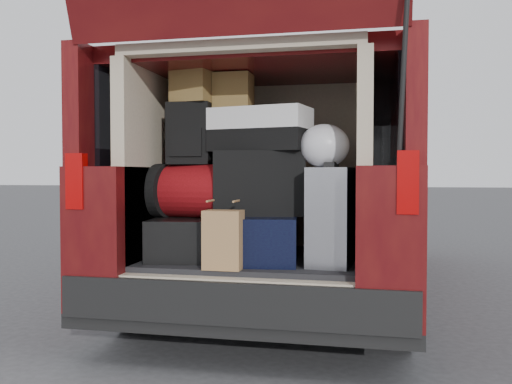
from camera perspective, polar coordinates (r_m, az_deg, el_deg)
ground at (r=3.24m, az=-1.04°, el=-17.20°), size 80.00×80.00×0.00m
minivan at (r=4.88m, az=3.89°, el=0.20°), size 1.90×5.35×2.77m
load_floor at (r=3.42m, az=0.02°, el=-11.35°), size 1.24×1.05×0.55m
black_hardshell at (r=3.34m, az=-6.79°, el=-4.75°), size 0.53×0.67×0.24m
navy_hardshell at (r=3.20m, az=-0.12°, el=-4.83°), size 0.56×0.66×0.27m
silver_roller at (r=3.05m, az=7.93°, el=-2.56°), size 0.26×0.38×0.54m
kraft_bag at (r=2.91m, az=-3.46°, el=-5.04°), size 0.21×0.13×0.32m
red_duffel at (r=3.32m, az=-6.38°, el=0.11°), size 0.55×0.41×0.32m
black_soft_case at (r=3.20m, az=0.41°, el=0.93°), size 0.57×0.40×0.38m
backpack at (r=3.35m, az=-6.97°, el=6.10°), size 0.27×0.18×0.37m
twotone_duffel at (r=3.23m, az=0.48°, el=6.55°), size 0.62×0.40×0.26m
grocery_sack_lower at (r=3.39m, az=-6.62°, el=11.05°), size 0.27×0.23×0.21m
grocery_sack_upper at (r=3.39m, az=-2.39°, el=10.43°), size 0.23×0.18×0.23m
plastic_bag_right at (r=3.08m, az=7.20°, el=4.84°), size 0.32×0.30×0.25m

